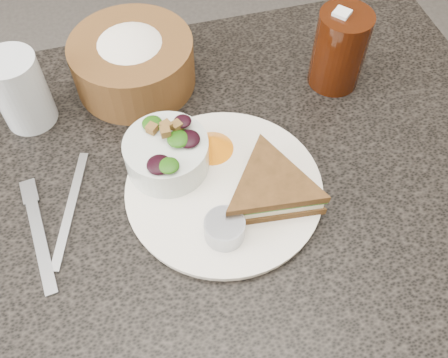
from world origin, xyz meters
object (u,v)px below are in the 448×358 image
dressing_ramekin (225,229)px  cola_glass (340,47)px  salad_bowl (166,150)px  dining_table (204,292)px  dinner_plate (224,189)px  water_glass (21,91)px  sandwich (271,188)px  bread_basket (132,56)px

dressing_ramekin → cola_glass: size_ratio=0.38×
salad_bowl → dressing_ramekin: salad_bowl is taller
salad_bowl → dining_table: bearing=-58.6°
dinner_plate → cola_glass: 0.29m
dinner_plate → water_glass: size_ratio=2.30×
dining_table → water_glass: 0.52m
cola_glass → water_glass: (-0.48, 0.05, -0.01)m
cola_glass → dinner_plate: bearing=-144.3°
dinner_plate → sandwich: bearing=-30.0°
dinner_plate → sandwich: (0.06, -0.03, 0.03)m
water_glass → bread_basket: bearing=11.9°
salad_bowl → dressing_ramekin: size_ratio=2.23×
sandwich → dressing_ramekin: bearing=-145.9°
dining_table → bread_basket: 0.49m
dining_table → dinner_plate: bearing=-17.5°
dinner_plate → salad_bowl: salad_bowl is taller
dining_table → sandwich: bearing=-25.2°
bread_basket → cola_glass: bearing=-14.6°
dining_table → cola_glass: cola_glass is taller
sandwich → water_glass: bearing=147.6°
sandwich → cola_glass: (0.17, 0.20, 0.04)m
water_glass → dining_table: bearing=-43.1°
dining_table → salad_bowl: (-0.03, 0.04, 0.42)m
sandwich → dressing_ramekin: (-0.07, -0.04, -0.01)m
cola_glass → water_glass: 0.48m
dressing_ramekin → bread_basket: bread_basket is taller
cola_glass → water_glass: cola_glass is taller
dinner_plate → cola_glass: size_ratio=1.93×
dinner_plate → dressing_ramekin: bearing=-104.7°
salad_bowl → cola_glass: (0.29, 0.11, 0.02)m
salad_bowl → water_glass: water_glass is taller
dressing_ramekin → salad_bowl: bearing=110.2°
salad_bowl → bread_basket: 0.19m
dinner_plate → water_glass: (-0.25, 0.21, 0.05)m
cola_glass → dressing_ramekin: bearing=-136.3°
salad_bowl → dressing_ramekin: bearing=-69.8°
dining_table → cola_glass: 0.54m
sandwich → water_glass: 0.39m
dining_table → bread_basket: (-0.04, 0.23, 0.43)m
dinner_plate → sandwich: size_ratio=1.73×
bread_basket → water_glass: water_glass is taller
salad_bowl → cola_glass: size_ratio=0.84×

